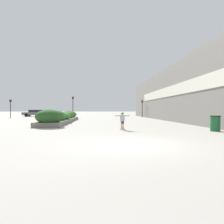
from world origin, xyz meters
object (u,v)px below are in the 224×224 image
skateboard (122,129)px  trash_bin (215,123)px  car_center_left (36,113)px  skateboarder (122,119)px  car_leftmost (180,112)px  traffic_light_right (142,105)px  traffic_light_left (73,103)px  traffic_light_far_left (10,105)px

skateboard → trash_bin: (5.74, -1.20, 0.43)m
skateboard → car_center_left: bearing=100.5°
skateboard → skateboarder: skateboarder is taller
car_leftmost → traffic_light_right: bearing=-61.2°
skateboard → skateboarder: bearing=71.2°
trash_bin → skateboarder: bearing=168.2°
trash_bin → car_leftmost: bearing=71.5°
traffic_light_left → skateboarder: bearing=-73.9°
car_leftmost → traffic_light_right: (-9.01, -4.96, 1.28)m
skateboard → traffic_light_right: (6.12, 21.92, 2.06)m
car_leftmost → car_center_left: size_ratio=0.84×
skateboarder → trash_bin: 5.87m
skateboard → traffic_light_far_left: (-16.74, 21.81, 2.10)m
car_leftmost → traffic_light_far_left: 32.30m
skateboarder → trash_bin: (5.74, -1.20, -0.27)m
skateboarder → traffic_light_right: 22.80m
car_center_left → traffic_light_left: (8.24, -6.39, 1.75)m
car_center_left → traffic_light_right: traffic_light_right is taller
traffic_light_left → traffic_light_far_left: size_ratio=1.16×
car_leftmost → car_center_left: (-29.44, 0.58, -0.12)m
trash_bin → car_leftmost: car_leftmost is taller
car_leftmost → car_center_left: car_leftmost is taller
car_center_left → car_leftmost: bearing=-91.1°
traffic_light_left → traffic_light_right: 12.22m
skateboard → car_leftmost: size_ratio=0.16×
skateboarder → traffic_light_left: size_ratio=0.30×
car_leftmost → traffic_light_left: bearing=-74.7°
skateboarder → car_leftmost: (15.13, 26.89, 0.08)m
traffic_light_left → skateboard: bearing=-73.9°
traffic_light_left → traffic_light_right: bearing=4.0°
car_center_left → traffic_light_far_left: bearing=156.7°
trash_bin → traffic_light_left: size_ratio=0.27×
skateboarder → traffic_light_far_left: bearing=110.5°
traffic_light_far_left → car_center_left: bearing=66.7°
car_center_left → traffic_light_right: bearing=-105.2°
skateboard → traffic_light_left: bearing=89.1°
trash_bin → car_center_left: (-20.05, 28.67, 0.23)m
trash_bin → traffic_light_right: size_ratio=0.32×
trash_bin → car_leftmost: size_ratio=0.25×
car_center_left → traffic_light_right: 21.21m
trash_bin → traffic_light_far_left: size_ratio=0.31×
skateboard → car_leftmost: bearing=43.6°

